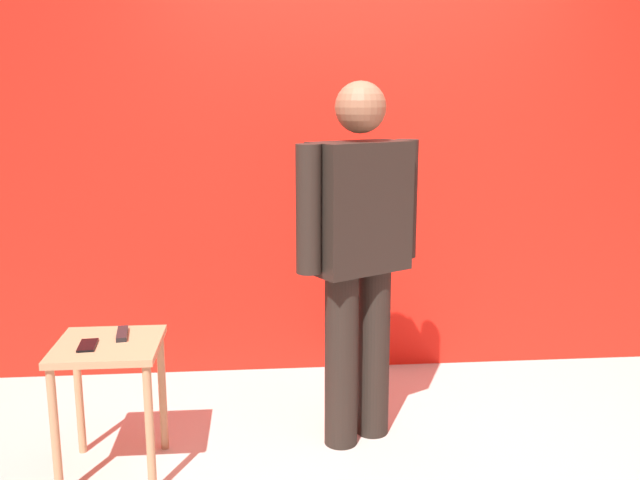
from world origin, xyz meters
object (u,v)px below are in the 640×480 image
at_px(standing_person, 359,247).
at_px(side_table, 109,369).
at_px(cell_phone, 88,345).
at_px(tv_remote, 122,334).

distance_m(standing_person, side_table, 1.22).
relative_size(standing_person, side_table, 2.82).
height_order(side_table, cell_phone, cell_phone).
relative_size(side_table, tv_remote, 3.53).
height_order(cell_phone, tv_remote, tv_remote).
bearing_deg(side_table, standing_person, 11.27).
relative_size(standing_person, tv_remote, 9.96).
distance_m(side_table, cell_phone, 0.15).
distance_m(cell_phone, tv_remote, 0.17).
bearing_deg(side_table, cell_phone, -151.81).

